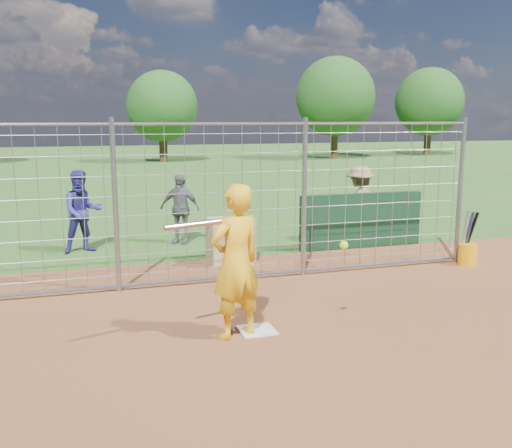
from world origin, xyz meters
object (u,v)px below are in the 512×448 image
object	(u,v)px
bystander_b	(180,208)
equipment_bin	(231,240)
bystander_c	(360,204)
bystander_a	(82,212)
batter	(236,262)
bucket_with_bats	(468,251)

from	to	relation	value
bystander_b	equipment_bin	distance (m)	1.94
bystander_c	bystander_a	bearing A→B (deg)	-34.85
bystander_a	equipment_bin	bearing A→B (deg)	-42.32
batter	bystander_b	distance (m)	5.41
batter	bystander_b	size ratio (longest dim) A/B	1.26
bystander_b	bucket_with_bats	distance (m)	5.69
batter	bucket_with_bats	xyz separation A→B (m)	(4.85, 2.05, -0.68)
bystander_c	bucket_with_bats	bearing A→B (deg)	84.98
bystander_a	bystander_c	xyz separation A→B (m)	(5.57, -0.76, 0.01)
batter	equipment_bin	bearing A→B (deg)	-123.97
bucket_with_bats	equipment_bin	bearing A→B (deg)	158.78
bystander_a	bystander_c	world-z (taller)	bystander_c
bystander_c	equipment_bin	bearing A→B (deg)	-12.42
bystander_c	bucket_with_bats	distance (m)	2.57
batter	bystander_c	size ratio (longest dim) A/B	1.14
batter	bystander_b	bearing A→B (deg)	-113.04
bystander_a	equipment_bin	xyz separation A→B (m)	(2.55, -1.55, -0.40)
bystander_b	bucket_with_bats	size ratio (longest dim) A/B	1.51
bystander_a	bystander_b	bearing A→B (deg)	-3.35
bystander_a	bystander_c	size ratio (longest dim) A/B	0.99
bystander_b	bystander_a	bearing A→B (deg)	-140.64
equipment_bin	bucket_with_bats	distance (m)	4.25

